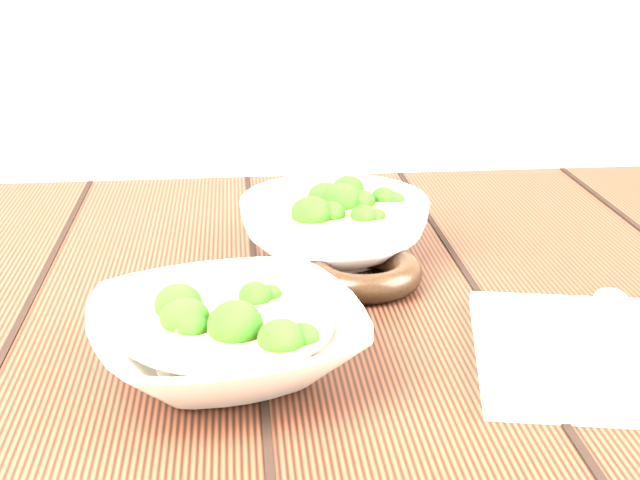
# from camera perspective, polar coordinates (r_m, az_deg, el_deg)

# --- Properties ---
(table) EXTENTS (1.20, 0.80, 0.75)m
(table) POSITION_cam_1_polar(r_m,az_deg,el_deg) (0.84, -2.45, -11.47)
(table) COLOR #371A0F
(table) RESTS_ON ground
(soup_bowl_front) EXTENTS (0.24, 0.24, 0.06)m
(soup_bowl_front) POSITION_cam_1_polar(r_m,az_deg,el_deg) (0.67, -5.98, -6.13)
(soup_bowl_front) COLOR silver
(soup_bowl_front) RESTS_ON table
(soup_bowl_back) EXTENTS (0.22, 0.22, 0.07)m
(soup_bowl_back) POSITION_cam_1_polar(r_m,az_deg,el_deg) (0.88, 0.92, 0.98)
(soup_bowl_back) COLOR silver
(soup_bowl_back) RESTS_ON table
(trivet) EXTENTS (0.13, 0.13, 0.03)m
(trivet) POSITION_cam_1_polar(r_m,az_deg,el_deg) (0.82, 2.75, -2.03)
(trivet) COLOR black
(trivet) RESTS_ON table
(napkin) EXTENTS (0.27, 0.23, 0.01)m
(napkin) POSITION_cam_1_polar(r_m,az_deg,el_deg) (0.72, 19.29, -6.99)
(napkin) COLOR beige
(napkin) RESTS_ON table
(spoon_left) EXTENTS (0.09, 0.19, 0.01)m
(spoon_left) POSITION_cam_1_polar(r_m,az_deg,el_deg) (0.76, 18.28, -4.83)
(spoon_left) COLOR #B2AE9D
(spoon_left) RESTS_ON napkin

